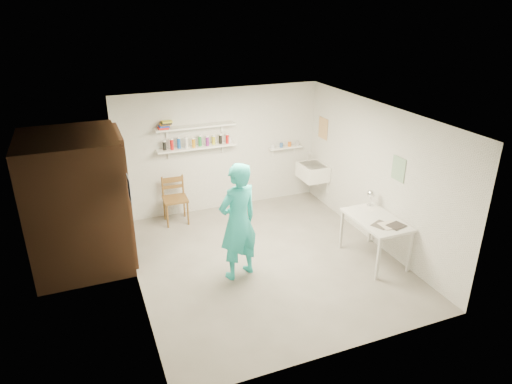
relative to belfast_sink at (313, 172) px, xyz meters
name	(u,v)px	position (x,y,z in m)	size (l,w,h in m)	color
floor	(265,261)	(-1.75, -1.70, -0.71)	(4.00, 4.50, 0.02)	slate
ceiling	(266,114)	(-1.75, -1.70, 1.71)	(4.00, 4.50, 0.02)	silver
wall_back	(221,150)	(-1.75, 0.56, 0.50)	(4.00, 0.02, 2.40)	silver
wall_front	(346,268)	(-1.75, -3.96, 0.50)	(4.00, 0.02, 2.40)	silver
wall_left	(131,214)	(-3.76, -1.70, 0.50)	(0.02, 4.50, 2.40)	silver
wall_right	(376,175)	(0.26, -1.70, 0.50)	(0.02, 4.50, 2.40)	silver
doorway_recess	(125,198)	(-3.74, -0.65, 0.30)	(0.02, 0.90, 2.00)	black
corridor_box	(77,202)	(-4.45, -0.65, 0.35)	(1.40, 1.50, 2.10)	brown
door_lintel	(118,134)	(-3.72, -0.65, 1.35)	(0.06, 1.05, 0.10)	brown
door_jamb_near	(130,211)	(-3.72, -1.15, 0.30)	(0.06, 0.10, 2.00)	brown
door_jamb_far	(122,187)	(-3.72, -0.15, 0.30)	(0.06, 0.10, 2.00)	brown
shelf_lower	(197,147)	(-2.25, 0.43, 0.65)	(1.50, 0.22, 0.03)	white
shelf_upper	(196,127)	(-2.25, 0.43, 1.05)	(1.50, 0.22, 0.03)	white
ledge_shelf	(285,148)	(-0.40, 0.47, 0.42)	(0.70, 0.14, 0.03)	white
poster_left	(129,189)	(-3.74, -1.65, 0.85)	(0.01, 0.28, 0.36)	#334C7F
poster_right_a	(323,128)	(0.24, 0.10, 0.85)	(0.01, 0.34, 0.42)	#995933
poster_right_b	(398,169)	(0.24, -2.25, 0.80)	(0.01, 0.30, 0.38)	#3F724C
belfast_sink	(313,172)	(0.00, 0.00, 0.00)	(0.48, 0.60, 0.30)	white
man	(238,222)	(-2.28, -1.93, 0.21)	(0.66, 0.44, 1.82)	#24B7B3
wall_clock	(237,197)	(-2.22, -1.72, 0.51)	(0.33, 0.33, 0.04)	beige
wooden_chair	(175,199)	(-2.78, 0.20, -0.23)	(0.44, 0.42, 0.95)	brown
work_table	(374,239)	(-0.11, -2.31, -0.33)	(0.66, 1.10, 0.74)	silver
desk_lamp	(371,194)	(0.07, -1.87, 0.26)	(0.14, 0.14, 0.14)	silver
spray_cans	(197,142)	(-2.25, 0.43, 0.75)	(1.32, 0.06, 0.17)	black
book_stack	(165,125)	(-2.81, 0.43, 1.14)	(0.26, 0.14, 0.14)	red
ledge_pots	(285,145)	(-0.40, 0.47, 0.48)	(0.48, 0.07, 0.09)	silver
papers	(377,218)	(-0.11, -2.31, 0.04)	(0.30, 0.22, 0.02)	silver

